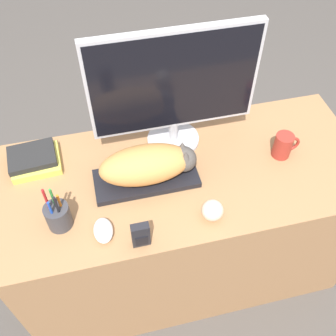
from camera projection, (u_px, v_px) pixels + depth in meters
name	position (u px, v px, depth m)	size (l,w,h in m)	color
ground_plane	(199.00, 320.00, 1.89)	(12.00, 12.00, 0.00)	#4C4742
desk	(185.00, 224.00, 1.80)	(1.42, 0.62, 0.75)	#9E7047
keyboard	(146.00, 178.00, 1.47)	(0.39, 0.16, 0.02)	black
cat	(150.00, 164.00, 1.41)	(0.36, 0.16, 0.14)	#D18C47
monitor	(174.00, 86.00, 1.40)	(0.62, 0.21, 0.50)	#B7B7BC
computer_mouse	(103.00, 230.00, 1.32)	(0.07, 0.10, 0.04)	silver
coffee_mug	(284.00, 145.00, 1.53)	(0.11, 0.07, 0.10)	#9E2D23
pen_cup	(58.00, 216.00, 1.32)	(0.08, 0.08, 0.19)	#38383D
baseball	(212.00, 210.00, 1.35)	(0.08, 0.08, 0.08)	beige
phone	(141.00, 235.00, 1.27)	(0.06, 0.03, 0.10)	black
book_stack	(34.00, 160.00, 1.51)	(0.20, 0.17, 0.05)	#CCC14C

